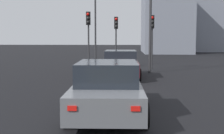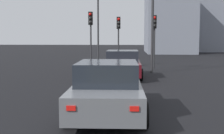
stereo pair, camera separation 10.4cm
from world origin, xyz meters
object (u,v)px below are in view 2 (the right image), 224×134
at_px(street_lamp_far, 153,1).
at_px(traffic_light_far_right, 119,31).
at_px(traffic_light_near_right, 154,28).
at_px(street_lamp_kerbside, 98,19).
at_px(car_grey_second, 108,88).
at_px(car_maroon_lead, 123,64).
at_px(traffic_light_near_left, 91,28).
at_px(traffic_light_far_left, 154,30).

bearing_deg(street_lamp_far, traffic_light_far_right, 28.78).
distance_m(traffic_light_near_right, street_lamp_far, 12.57).
bearing_deg(street_lamp_kerbside, car_grey_second, -173.04).
bearing_deg(car_maroon_lead, street_lamp_kerbside, 12.13).
height_order(traffic_light_near_left, street_lamp_kerbside, street_lamp_kerbside).
distance_m(traffic_light_near_left, traffic_light_far_right, 2.87).
distance_m(traffic_light_near_left, traffic_light_near_right, 11.76).
bearing_deg(car_grey_second, car_maroon_lead, -3.04).
xyz_separation_m(car_maroon_lead, traffic_light_near_left, (4.09, 2.31, 2.12)).
distance_m(car_maroon_lead, traffic_light_far_left, 5.03).
bearing_deg(traffic_light_far_left, traffic_light_near_left, -82.19).
xyz_separation_m(car_grey_second, traffic_light_far_right, (14.20, 0.26, 1.97)).
distance_m(car_maroon_lead, traffic_light_near_right, 15.12).
height_order(car_maroon_lead, traffic_light_near_left, traffic_light_near_left).
bearing_deg(traffic_light_near_left, car_grey_second, 13.62).
relative_size(traffic_light_near_right, street_lamp_kerbside, 0.66).
bearing_deg(traffic_light_near_right, car_maroon_lead, -10.10).
bearing_deg(traffic_light_near_left, traffic_light_near_right, 157.64).
distance_m(traffic_light_far_right, street_lamp_kerbside, 5.80).
xyz_separation_m(car_grey_second, street_lamp_kerbside, (19.46, 2.38, 3.19)).
bearing_deg(street_lamp_kerbside, traffic_light_near_left, -177.81).
bearing_deg(car_maroon_lead, car_grey_second, 177.89).
bearing_deg(traffic_light_near_left, traffic_light_far_right, 143.97).
xyz_separation_m(car_maroon_lead, street_lamp_kerbside, (11.56, 2.59, 3.20)).
bearing_deg(street_lamp_far, car_maroon_lead, 141.07).
height_order(traffic_light_near_left, traffic_light_near_right, traffic_light_near_right).
distance_m(traffic_light_near_left, street_lamp_far, 4.77).
xyz_separation_m(traffic_light_near_left, traffic_light_near_right, (10.56, -5.17, 0.27)).
height_order(car_maroon_lead, traffic_light_far_right, traffic_light_far_right).
xyz_separation_m(car_maroon_lead, traffic_light_far_right, (6.30, 0.48, 1.98)).
height_order(car_maroon_lead, street_lamp_far, street_lamp_far).
xyz_separation_m(car_maroon_lead, traffic_light_near_right, (14.65, -2.86, 2.38)).
distance_m(traffic_light_near_right, street_lamp_kerbside, 6.33).
relative_size(car_maroon_lead, street_lamp_far, 0.64).
bearing_deg(street_lamp_far, traffic_light_near_right, -4.99).
distance_m(traffic_light_near_left, street_lamp_kerbside, 7.55).
height_order(traffic_light_near_right, traffic_light_far_left, traffic_light_near_right).
height_order(traffic_light_near_left, traffic_light_far_right, traffic_light_near_left).
bearing_deg(street_lamp_kerbside, street_lamp_far, -154.97).
xyz_separation_m(traffic_light_near_left, street_lamp_kerbside, (7.46, 0.29, 1.08)).
bearing_deg(traffic_light_near_right, traffic_light_far_left, -3.42).
bearing_deg(traffic_light_near_right, car_grey_second, -6.83).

